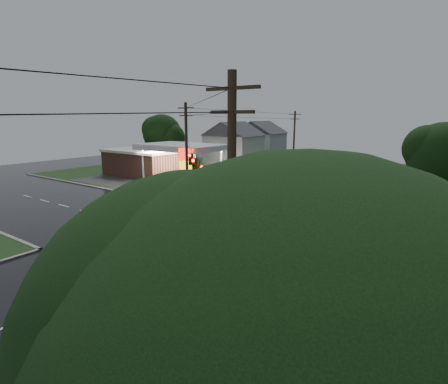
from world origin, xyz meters
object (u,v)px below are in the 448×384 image
Objects in this scene: house_far at (260,140)px; car_crossing at (250,253)px; tree_ne_near at (444,156)px; car_north at (280,195)px; utility_pole_nw at (187,151)px; tree_nw_behind at (163,134)px; utility_pole_se at (231,219)px; utility_pole_n at (294,140)px; car_pump at (177,179)px; house_near at (234,144)px; pylon_sign at (186,165)px; gas_station at (154,160)px.

house_far is 2.60× the size of car_crossing.
tree_ne_near is 16.98m from car_north.
tree_nw_behind is (-24.34, 20.49, 0.46)m from utility_pole_nw.
utility_pole_se is 1.22× the size of tree_ne_near.
utility_pole_n is 42.40m from car_crossing.
car_north is at bearing 21.05° from car_pump.
tree_ne_near is at bearing -9.47° from tree_nw_behind.
car_north is at bearing -45.38° from house_near.
utility_pole_nw is 28.90m from house_near.
utility_pole_n is at bearing 93.42° from car_pump.
utility_pole_n is 0.95× the size of house_near.
tree_nw_behind is 2.41× the size of car_north.
utility_pole_nw is (1.00, -1.00, 1.71)m from pylon_sign.
house_far is at bearing 118.68° from utility_pole_se.
utility_pole_se is 1.00× the size of house_near.
gas_station is at bearing 140.30° from utility_pole_se.
utility_pole_nw is at bearing -72.08° from house_far.
house_far is at bearing 106.98° from pylon_sign.
utility_pole_nw reaches higher than car_north.
tree_ne_near reaches higher than house_near.
utility_pole_se is at bearing -56.21° from house_near.
house_near is 1.00× the size of house_far.
utility_pole_n is 2.53× the size of car_north.
house_far is (-31.45, 57.50, -1.32)m from utility_pole_se.
house_near is at bearing 73.83° from gas_station.
tree_ne_near is (35.09, -14.01, 1.16)m from house_near.
car_north is (-14.96, -6.39, -4.88)m from tree_ne_near.
car_crossing is (31.12, -21.09, -1.82)m from gas_station.
house_near is 12.04m from house_far.
gas_station reaches higher than car_north.
tree_ne_near is 32.49m from car_pump.
utility_pole_nw reaches higher than house_far.
utility_pole_se is at bearing 135.57° from car_north.
house_near is at bearing 113.37° from utility_pole_nw.
gas_station is 2.62× the size of tree_nw_behind.
utility_pole_nw reaches higher than tree_ne_near.
house_far is 38.86m from car_north.
house_near is at bearing 112.28° from pylon_sign.
utility_pole_n reaches higher than car_crossing.
car_pump is (3.46, -19.63, -3.70)m from house_near.
car_north is (9.68, 5.10, -3.33)m from pylon_sign.
utility_pole_nw is at bearing -45.00° from pylon_sign.
car_crossing is at bearing -38.62° from tree_nw_behind.
house_far is (-1.00, 12.00, 0.00)m from house_near.
utility_pole_nw is 26.74m from tree_ne_near.
gas_station is 37.64m from car_crossing.
pylon_sign is 20.16m from car_crossing.
gas_station is at bearing -176.70° from tree_ne_near.
house_near reaches higher than car_pump.
gas_station is 2.38× the size of utility_pole_se.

